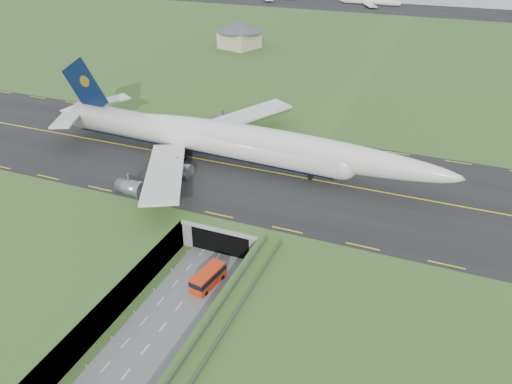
% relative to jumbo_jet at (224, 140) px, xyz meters
% --- Properties ---
extents(ground, '(900.00, 900.00, 0.00)m').
position_rel_jumbo_jet_xyz_m(ground, '(10.84, -33.64, -11.73)').
color(ground, '#325220').
rests_on(ground, ground).
extents(airfield_deck, '(800.00, 800.00, 6.00)m').
position_rel_jumbo_jet_xyz_m(airfield_deck, '(10.84, -33.64, -8.73)').
color(airfield_deck, gray).
rests_on(airfield_deck, ground).
extents(trench_road, '(12.00, 75.00, 0.20)m').
position_rel_jumbo_jet_xyz_m(trench_road, '(10.84, -41.14, -11.63)').
color(trench_road, slate).
rests_on(trench_road, ground).
extents(taxiway, '(800.00, 44.00, 0.18)m').
position_rel_jumbo_jet_xyz_m(taxiway, '(10.84, -0.64, -5.64)').
color(taxiway, black).
rests_on(taxiway, airfield_deck).
extents(tunnel_portal, '(17.00, 22.30, 6.00)m').
position_rel_jumbo_jet_xyz_m(tunnel_portal, '(10.84, -16.93, -8.39)').
color(tunnel_portal, gray).
rests_on(tunnel_portal, ground).
extents(guideway, '(3.00, 53.00, 7.05)m').
position_rel_jumbo_jet_xyz_m(guideway, '(21.84, -52.75, -6.41)').
color(guideway, '#A8A8A3').
rests_on(guideway, ground).
extents(jumbo_jet, '(101.82, 64.13, 21.23)m').
position_rel_jumbo_jet_xyz_m(jumbo_jet, '(0.00, 0.00, 0.00)').
color(jumbo_jet, silver).
rests_on(jumbo_jet, ground).
extents(shuttle_tram, '(3.91, 7.78, 3.04)m').
position_rel_jumbo_jet_xyz_m(shuttle_tram, '(12.85, -34.70, -10.06)').
color(shuttle_tram, red).
rests_on(shuttle_tram, ground).
extents(service_building, '(25.35, 25.35, 11.06)m').
position_rel_jumbo_jet_xyz_m(service_building, '(-42.59, 105.57, 0.82)').
color(service_building, '#C6B48F').
rests_on(service_building, ground).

